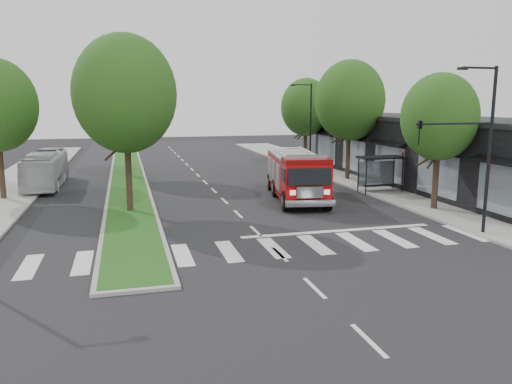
# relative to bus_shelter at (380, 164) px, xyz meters

# --- Properties ---
(ground) EXTENTS (140.00, 140.00, 0.00)m
(ground) POSITION_rel_bus_shelter_xyz_m (-11.20, -8.15, -2.04)
(ground) COLOR black
(ground) RESTS_ON ground
(sidewalk_right) EXTENTS (5.00, 80.00, 0.15)m
(sidewalk_right) POSITION_rel_bus_shelter_xyz_m (1.30, 1.85, -1.96)
(sidewalk_right) COLOR gray
(sidewalk_right) RESTS_ON ground
(median) EXTENTS (3.00, 50.00, 0.15)m
(median) POSITION_rel_bus_shelter_xyz_m (-17.20, 9.85, -1.96)
(median) COLOR gray
(median) RESTS_ON ground
(storefront_row) EXTENTS (8.00, 30.00, 5.00)m
(storefront_row) POSITION_rel_bus_shelter_xyz_m (5.80, 1.85, 0.46)
(storefront_row) COLOR black
(storefront_row) RESTS_ON ground
(bus_shelter) EXTENTS (3.20, 1.60, 2.61)m
(bus_shelter) POSITION_rel_bus_shelter_xyz_m (0.00, 0.00, 0.00)
(bus_shelter) COLOR black
(bus_shelter) RESTS_ON ground
(tree_right_near) EXTENTS (4.40, 4.40, 8.05)m
(tree_right_near) POSITION_rel_bus_shelter_xyz_m (0.30, -6.15, 3.47)
(tree_right_near) COLOR black
(tree_right_near) RESTS_ON ground
(tree_right_mid) EXTENTS (5.60, 5.60, 9.72)m
(tree_right_mid) POSITION_rel_bus_shelter_xyz_m (0.30, 5.85, 4.45)
(tree_right_mid) COLOR black
(tree_right_mid) RESTS_ON ground
(tree_right_far) EXTENTS (5.00, 5.00, 8.73)m
(tree_right_far) POSITION_rel_bus_shelter_xyz_m (0.30, 15.85, 3.80)
(tree_right_far) COLOR black
(tree_right_far) RESTS_ON ground
(tree_median_near) EXTENTS (5.80, 5.80, 10.16)m
(tree_median_near) POSITION_rel_bus_shelter_xyz_m (-17.20, -2.15, 4.77)
(tree_median_near) COLOR black
(tree_median_near) RESTS_ON ground
(tree_median_far) EXTENTS (5.60, 5.60, 9.72)m
(tree_median_far) POSITION_rel_bus_shelter_xyz_m (-17.20, 11.85, 4.45)
(tree_median_far) COLOR black
(tree_median_far) RESTS_ON ground
(streetlight_right_near) EXTENTS (4.08, 0.22, 8.00)m
(streetlight_right_near) POSITION_rel_bus_shelter_xyz_m (-1.59, -11.65, 2.63)
(streetlight_right_near) COLOR black
(streetlight_right_near) RESTS_ON ground
(streetlight_right_far) EXTENTS (2.11, 0.20, 8.00)m
(streetlight_right_far) POSITION_rel_bus_shelter_xyz_m (-0.85, 11.85, 2.44)
(streetlight_right_far) COLOR black
(streetlight_right_far) RESTS_ON ground
(fire_engine) EXTENTS (4.32, 9.82, 3.29)m
(fire_engine) POSITION_rel_bus_shelter_xyz_m (-6.45, -0.68, -0.46)
(fire_engine) COLOR #680505
(fire_engine) RESTS_ON ground
(city_bus) EXTENTS (2.25, 9.58, 2.67)m
(city_bus) POSITION_rel_bus_shelter_xyz_m (-23.20, 8.76, -0.70)
(city_bus) COLOR #B7B7BC
(city_bus) RESTS_ON ground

